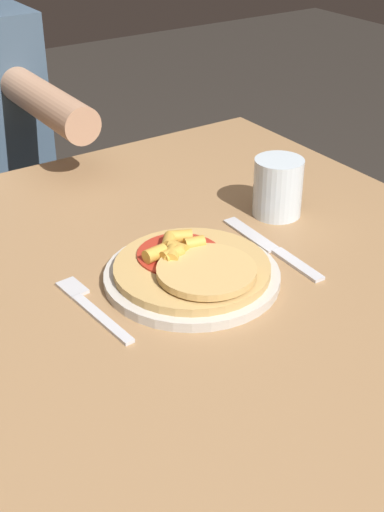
{
  "coord_description": "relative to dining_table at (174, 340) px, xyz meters",
  "views": [
    {
      "loc": [
        -0.45,
        -0.72,
        1.25
      ],
      "look_at": [
        0.02,
        -0.02,
        0.76
      ],
      "focal_mm": 50.0,
      "sensor_mm": 36.0,
      "label": 1
    }
  ],
  "objects": [
    {
      "name": "plate",
      "position": [
        0.02,
        -0.02,
        0.12
      ],
      "size": [
        0.25,
        0.25,
        0.01
      ],
      "color": "beige",
      "rests_on": "dining_table"
    },
    {
      "name": "dining_table",
      "position": [
        0.0,
        0.0,
        0.0
      ],
      "size": [
        0.98,
        0.97,
        0.72
      ],
      "color": "#9E754C",
      "rests_on": "ground_plane"
    },
    {
      "name": "drinking_glass",
      "position": [
        0.25,
        0.07,
        0.16
      ],
      "size": [
        0.08,
        0.08,
        0.1
      ],
      "color": "silver",
      "rests_on": "dining_table"
    },
    {
      "name": "fork",
      "position": [
        -0.13,
        0.0,
        0.11
      ],
      "size": [
        0.03,
        0.18,
        0.0
      ],
      "color": "silver",
      "rests_on": "dining_table"
    },
    {
      "name": "pizza",
      "position": [
        0.02,
        -0.02,
        0.13
      ],
      "size": [
        0.22,
        0.22,
        0.04
      ],
      "color": "tan",
      "rests_on": "plate"
    },
    {
      "name": "knife",
      "position": [
        0.17,
        -0.02,
        0.11
      ],
      "size": [
        0.03,
        0.22,
        0.0
      ],
      "color": "silver",
      "rests_on": "dining_table"
    }
  ]
}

